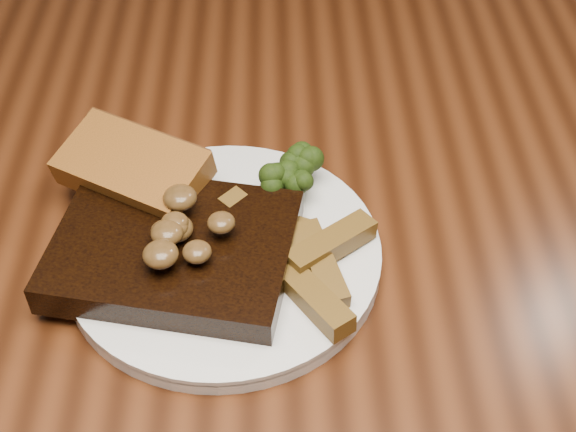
# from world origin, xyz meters

# --- Properties ---
(dining_table) EXTENTS (1.60, 0.90, 0.75)m
(dining_table) POSITION_xyz_m (0.00, 0.00, 0.66)
(dining_table) COLOR #47210E
(dining_table) RESTS_ON ground
(chair_far) EXTENTS (0.51, 0.51, 0.91)m
(chair_far) POSITION_xyz_m (0.01, 0.68, 0.50)
(chair_far) COLOR black
(chair_far) RESTS_ON ground
(plate) EXTENTS (0.28, 0.28, 0.01)m
(plate) POSITION_xyz_m (-0.04, -0.02, 0.76)
(plate) COLOR white
(plate) RESTS_ON dining_table
(steak) EXTENTS (0.21, 0.18, 0.03)m
(steak) POSITION_xyz_m (-0.08, -0.03, 0.78)
(steak) COLOR black
(steak) RESTS_ON plate
(steak_bone) EXTENTS (0.16, 0.05, 0.02)m
(steak_bone) POSITION_xyz_m (-0.08, -0.10, 0.77)
(steak_bone) COLOR beige
(steak_bone) RESTS_ON plate
(mushroom_pile) EXTENTS (0.07, 0.07, 0.03)m
(mushroom_pile) POSITION_xyz_m (-0.07, -0.03, 0.80)
(mushroom_pile) COLOR brown
(mushroom_pile) RESTS_ON steak
(garlic_bread) EXTENTS (0.14, 0.12, 0.03)m
(garlic_bread) POSITION_xyz_m (-0.12, 0.04, 0.78)
(garlic_bread) COLOR #984F1B
(garlic_bread) RESTS_ON plate
(potato_wedges) EXTENTS (0.11, 0.11, 0.02)m
(potato_wedges) POSITION_xyz_m (0.02, -0.03, 0.77)
(potato_wedges) COLOR brown
(potato_wedges) RESTS_ON plate
(broccoli_cluster) EXTENTS (0.06, 0.06, 0.04)m
(broccoli_cluster) POSITION_xyz_m (0.02, 0.04, 0.78)
(broccoli_cluster) COLOR #21340B
(broccoli_cluster) RESTS_ON plate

